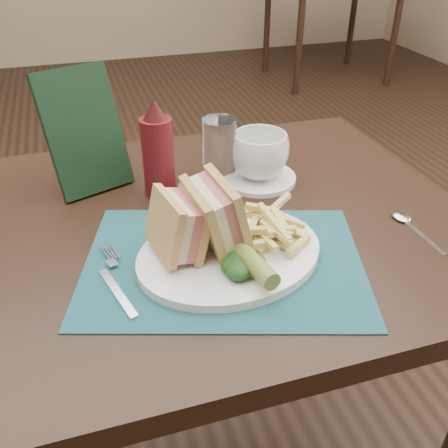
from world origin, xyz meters
The scene contains 18 objects.
floor centered at (0.00, 0.00, 0.00)m, with size 7.00×7.00×0.00m, color black.
wall_back centered at (0.00, 3.50, 0.00)m, with size 6.00×6.00×0.00m, color tan.
table_main centered at (0.00, -0.50, 0.38)m, with size 0.90×0.75×0.75m, color black, non-canonical shape.
table_bg_right centered at (1.78, 2.45, 0.38)m, with size 0.90×0.75×0.75m, color black, non-canonical shape.
placemat centered at (-0.02, -0.63, 0.75)m, with size 0.43×0.31×0.00m, color #17464A.
plate centered at (-0.01, -0.63, 0.76)m, with size 0.30×0.24×0.01m, color white, non-canonical shape.
sandwich_half_a centered at (-0.11, -0.61, 0.82)m, with size 0.06×0.10×0.09m, color tan, non-canonical shape.
sandwich_half_b centered at (-0.05, -0.61, 0.82)m, with size 0.06×0.12×0.11m, color tan, non-canonical shape.
kale_garnish centered at (-0.01, -0.68, 0.78)m, with size 0.11×0.08×0.03m, color #163914, non-canonical shape.
pickle_spear centered at (0.00, -0.69, 0.79)m, with size 0.03×0.03×0.12m, color olive.
fries_pile centered at (0.05, -0.61, 0.79)m, with size 0.18×0.20×0.05m, color #D6C46B, non-canonical shape.
fork centered at (-0.19, -0.63, 0.76)m, with size 0.03×0.17×0.01m, color silver, non-canonical shape.
spoon centered at (0.32, -0.65, 0.76)m, with size 0.03×0.15×0.01m, color silver, non-canonical shape.
saucer centered at (0.12, -0.39, 0.76)m, with size 0.15×0.15×0.01m, color white.
coffee_cup centered at (0.12, -0.39, 0.81)m, with size 0.11×0.11×0.09m, color white.
drinking_glass centered at (0.05, -0.37, 0.81)m, with size 0.07×0.07×0.13m, color white.
ketchup_bottle centered at (-0.08, -0.38, 0.84)m, with size 0.06×0.06×0.19m, color #550E13, non-canonical shape.
check_presenter centered at (-0.20, -0.31, 0.86)m, with size 0.14×0.02×0.23m, color black.
Camera 1 is at (-0.21, -1.23, 1.23)m, focal length 40.00 mm.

